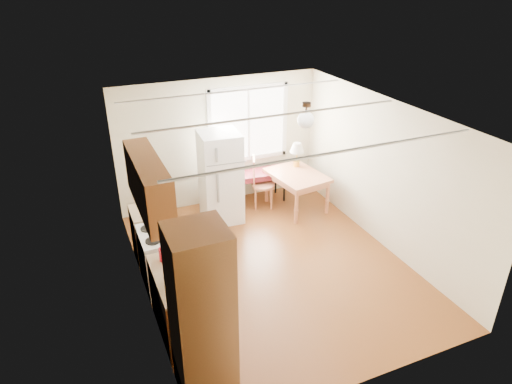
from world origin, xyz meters
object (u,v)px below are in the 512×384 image
dining_table (297,179)px  chair (258,179)px  bench (253,175)px  refrigerator (221,177)px

dining_table → chair: (-0.67, 0.34, -0.03)m
bench → chair: chair is taller
refrigerator → dining_table: bearing=-2.1°
bench → dining_table: dining_table is taller
dining_table → bench: bearing=134.4°
bench → chair: (0.03, -0.20, -0.01)m
dining_table → chair: chair is taller
refrigerator → dining_table: (1.50, -0.16, -0.23)m
refrigerator → bench: 0.92m
dining_table → chair: size_ratio=1.24×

